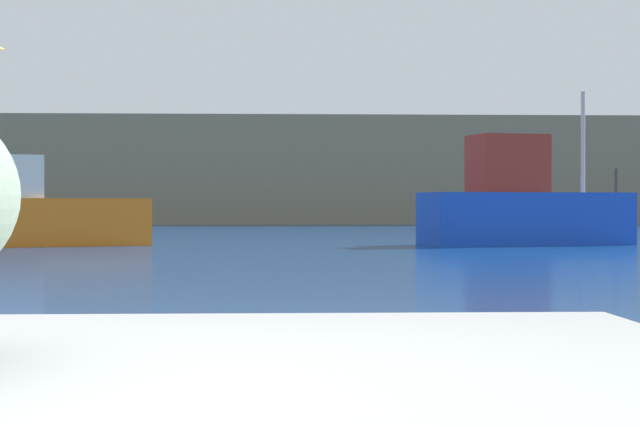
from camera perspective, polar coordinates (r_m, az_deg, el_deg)
The scene contains 3 objects.
hillside_backdrop at distance 73.61m, azimuth -3.23°, elevation 2.00°, with size 140.00×17.14×6.30m, color #7F755B.
fishing_boat_orange at distance 32.34m, azimuth -14.75°, elevation 0.09°, with size 6.79×4.28×4.40m.
fishing_boat_blue at distance 32.61m, azimuth 10.03°, elevation 0.35°, with size 6.16×3.14×4.36m.
Camera 1 is at (0.75, -1.88, 1.12)m, focal length 64.28 mm.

